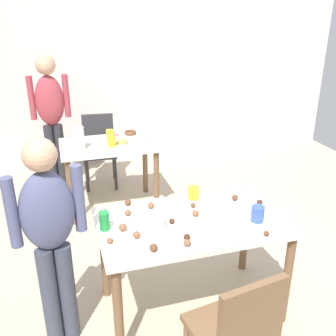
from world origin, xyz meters
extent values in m
plane|color=tan|center=(0.00, 0.00, 0.00)|extent=(6.40, 6.40, 0.00)
cube|color=silver|center=(0.00, 3.20, 1.30)|extent=(6.40, 0.10, 2.60)
cube|color=silver|center=(-0.11, 0.03, 0.73)|extent=(1.28, 0.74, 0.04)
cylinder|color=brown|center=(-0.69, -0.28, 0.35)|extent=(0.06, 0.06, 0.71)
cylinder|color=brown|center=(0.47, -0.28, 0.35)|extent=(0.06, 0.06, 0.71)
cylinder|color=brown|center=(-0.69, 0.34, 0.35)|extent=(0.06, 0.06, 0.71)
cylinder|color=brown|center=(0.47, 0.34, 0.35)|extent=(0.06, 0.06, 0.71)
cube|color=silver|center=(-0.42, 1.76, 0.73)|extent=(1.01, 0.64, 0.04)
cylinder|color=brown|center=(-0.87, 1.50, 0.35)|extent=(0.06, 0.06, 0.71)
cylinder|color=brown|center=(0.02, 1.50, 0.35)|extent=(0.06, 0.06, 0.71)
cylinder|color=brown|center=(-0.87, 2.02, 0.35)|extent=(0.06, 0.06, 0.71)
cylinder|color=brown|center=(0.02, 2.02, 0.35)|extent=(0.06, 0.06, 0.71)
cube|color=brown|center=(-0.13, -0.64, 0.43)|extent=(0.46, 0.46, 0.04)
cube|color=brown|center=(-0.11, -0.82, 0.66)|extent=(0.38, 0.10, 0.42)
cylinder|color=brown|center=(0.01, -0.45, 0.21)|extent=(0.04, 0.04, 0.41)
cube|color=#2D2D33|center=(-0.46, 2.36, 0.43)|extent=(0.44, 0.44, 0.04)
cube|color=#2D2D33|center=(-0.45, 2.54, 0.66)|extent=(0.38, 0.08, 0.42)
cylinder|color=#2D2D33|center=(-0.31, 2.18, 0.21)|extent=(0.04, 0.04, 0.41)
cylinder|color=#2D2D33|center=(-0.65, 2.21, 0.21)|extent=(0.04, 0.04, 0.41)
cylinder|color=#2D2D33|center=(-0.28, 2.52, 0.21)|extent=(0.04, 0.04, 0.41)
cylinder|color=#2D2D33|center=(-0.62, 2.55, 0.21)|extent=(0.04, 0.04, 0.41)
cylinder|color=#383D4C|center=(-1.08, -0.01, 0.36)|extent=(0.11, 0.11, 0.72)
cylinder|color=#383D4C|center=(-0.98, 0.01, 0.36)|extent=(0.11, 0.11, 0.72)
ellipsoid|color=#4C5175|center=(-1.03, 0.00, 0.97)|extent=(0.35, 0.26, 0.51)
sphere|color=tan|center=(-1.03, 0.00, 1.33)|extent=(0.19, 0.19, 0.19)
cylinder|color=#4C5175|center=(-1.22, -0.04, 1.01)|extent=(0.08, 0.08, 0.43)
cylinder|color=#4C5175|center=(-0.84, 0.04, 1.01)|extent=(0.08, 0.08, 0.43)
cylinder|color=#28282D|center=(-0.92, 2.42, 0.40)|extent=(0.11, 0.11, 0.81)
cylinder|color=#28282D|center=(-1.03, 2.42, 0.40)|extent=(0.11, 0.11, 0.81)
ellipsoid|color=#9E3842|center=(-0.98, 2.42, 1.10)|extent=(0.33, 0.22, 0.57)
sphere|color=tan|center=(-0.98, 2.42, 1.49)|extent=(0.22, 0.22, 0.22)
cylinder|color=#9E3842|center=(-0.79, 2.43, 1.14)|extent=(0.07, 0.07, 0.49)
cylinder|color=#9E3842|center=(-1.17, 2.41, 1.14)|extent=(0.07, 0.07, 0.49)
cylinder|color=white|center=(-0.40, 0.00, 0.79)|extent=(0.18, 0.18, 0.09)
cylinder|color=#198438|center=(-0.70, 0.07, 0.81)|extent=(0.07, 0.07, 0.12)
cube|color=silver|center=(0.18, 0.02, 0.75)|extent=(0.17, 0.02, 0.01)
cylinder|color=#3351B2|center=(0.30, -0.11, 0.80)|extent=(0.09, 0.09, 0.11)
cylinder|color=white|center=(0.47, -0.20, 0.81)|extent=(0.08, 0.08, 0.12)
cylinder|color=yellow|center=(0.00, 0.32, 0.80)|extent=(0.09, 0.09, 0.09)
sphere|color=brown|center=(-0.52, 0.21, 0.77)|extent=(0.04, 0.04, 0.04)
sphere|color=brown|center=(-0.52, -0.09, 0.77)|extent=(0.05, 0.05, 0.05)
sphere|color=#3D2319|center=(-0.26, 0.02, 0.77)|extent=(0.04, 0.04, 0.04)
sphere|color=brown|center=(-0.08, 0.07, 0.77)|extent=(0.05, 0.05, 0.05)
sphere|color=brown|center=(-0.25, -0.26, 0.77)|extent=(0.05, 0.05, 0.05)
sphere|color=brown|center=(-0.34, 0.26, 0.77)|extent=(0.05, 0.05, 0.05)
sphere|color=brown|center=(-0.49, 0.35, 0.77)|extent=(0.05, 0.05, 0.05)
sphere|color=brown|center=(-0.59, 0.02, 0.78)|extent=(0.05, 0.05, 0.05)
sphere|color=#3D2319|center=(-0.23, -0.20, 0.77)|extent=(0.04, 0.04, 0.04)
sphere|color=#3D2319|center=(0.42, 0.09, 0.77)|extent=(0.04, 0.04, 0.04)
sphere|color=brown|center=(0.26, -0.29, 0.77)|extent=(0.04, 0.04, 0.04)
sphere|color=brown|center=(-0.46, -0.25, 0.78)|extent=(0.05, 0.05, 0.05)
sphere|color=brown|center=(0.29, 0.20, 0.77)|extent=(0.05, 0.05, 0.05)
sphere|color=brown|center=(-0.05, 0.19, 0.77)|extent=(0.04, 0.04, 0.04)
sphere|color=brown|center=(-0.69, -0.10, 0.77)|extent=(0.04, 0.04, 0.04)
cylinder|color=white|center=(-0.73, 1.65, 0.87)|extent=(0.11, 0.11, 0.24)
cylinder|color=yellow|center=(-0.38, 1.93, 0.80)|extent=(0.08, 0.08, 0.10)
cylinder|color=yellow|center=(-0.41, 1.65, 0.81)|extent=(0.09, 0.09, 0.12)
torus|color=pink|center=(-0.33, 2.03, 0.77)|extent=(0.13, 0.13, 0.04)
torus|color=white|center=(-0.04, 1.65, 0.77)|extent=(0.14, 0.14, 0.04)
torus|color=gold|center=(-0.28, 1.73, 0.77)|extent=(0.12, 0.12, 0.04)
torus|color=brown|center=(-0.14, 2.00, 0.77)|extent=(0.14, 0.14, 0.04)
camera|label=1|loc=(-0.91, -2.09, 2.08)|focal=41.10mm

